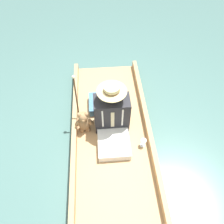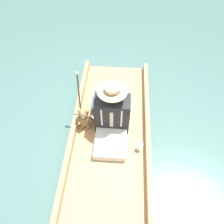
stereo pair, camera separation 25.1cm
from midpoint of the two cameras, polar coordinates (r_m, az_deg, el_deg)
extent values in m
plane|color=#476B66|center=(3.09, -2.37, -8.02)|extent=(16.00, 16.00, 0.00)
cube|color=tan|center=(3.03, -2.42, -7.31)|extent=(1.05, 2.82, 0.15)
cube|color=tan|center=(2.95, 7.20, -5.30)|extent=(0.06, 2.82, 0.11)
cube|color=tan|center=(2.96, -12.23, -6.50)|extent=(0.06, 2.82, 0.11)
cube|color=teal|center=(3.23, -3.63, 2.15)|extent=(0.52, 0.36, 0.12)
cube|color=white|center=(2.84, -2.08, -8.59)|extent=(0.41, 0.42, 0.11)
cube|color=#232328|center=(2.85, -2.58, -0.52)|extent=(0.45, 0.26, 0.54)
cube|color=beige|center=(2.73, -2.47, -2.23)|extent=(0.04, 0.01, 0.29)
cube|color=white|center=(2.72, 0.12, -1.72)|extent=(0.02, 0.01, 0.32)
cube|color=white|center=(2.72, -5.11, -2.04)|extent=(0.02, 0.01, 0.32)
sphere|color=tan|center=(2.57, -2.88, 4.40)|extent=(0.19, 0.19, 0.19)
cylinder|color=#CCB77F|center=(2.52, -2.93, 5.35)|extent=(0.36, 0.36, 0.01)
cylinder|color=#CCB77F|center=(2.49, -2.97, 5.95)|extent=(0.18, 0.18, 0.07)
cylinder|color=brown|center=(2.51, -2.95, 5.62)|extent=(0.19, 0.19, 0.02)
ellipsoid|color=#9E754C|center=(2.97, -9.62, -3.28)|extent=(0.16, 0.13, 0.23)
sphere|color=#9E754C|center=(2.84, -10.07, -1.36)|extent=(0.13, 0.13, 0.13)
sphere|color=olive|center=(2.81, -10.08, -2.40)|extent=(0.05, 0.05, 0.05)
sphere|color=#9E754C|center=(2.79, -9.27, -0.70)|extent=(0.06, 0.06, 0.06)
sphere|color=#9E754C|center=(2.80, -11.15, -0.81)|extent=(0.06, 0.06, 0.06)
cylinder|color=#9E754C|center=(2.93, -8.12, -2.74)|extent=(0.09, 0.06, 0.10)
cylinder|color=#9E754C|center=(2.95, -11.32, -2.92)|extent=(0.09, 0.06, 0.10)
sphere|color=#9E754C|center=(3.02, -8.64, -4.66)|extent=(0.06, 0.06, 0.06)
sphere|color=#9E754C|center=(3.03, -10.20, -4.74)|extent=(0.06, 0.06, 0.06)
cylinder|color=silver|center=(2.90, 5.56, -8.77)|extent=(0.07, 0.07, 0.01)
cylinder|color=silver|center=(2.86, 5.63, -8.31)|extent=(0.01, 0.01, 0.09)
cone|color=silver|center=(2.81, 5.73, -7.70)|extent=(0.07, 0.07, 0.03)
cylinder|color=brown|center=(2.87, -11.58, 2.12)|extent=(0.02, 0.21, 0.75)
sphere|color=beige|center=(2.67, -12.77, 8.77)|extent=(0.04, 0.04, 0.04)
camera|label=1|loc=(0.13, -92.61, -3.37)|focal=35.00mm
camera|label=2|loc=(0.13, 87.39, 3.37)|focal=35.00mm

